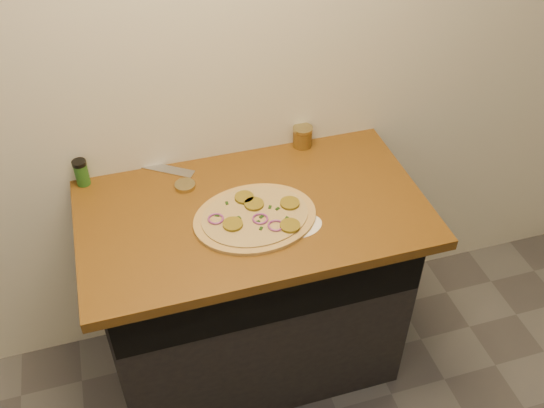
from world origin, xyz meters
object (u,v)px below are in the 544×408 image
object	(u,v)px
chefs_knife	(144,164)
spice_shaker	(81,172)
pizza	(255,217)
salsa_jar	(303,136)

from	to	relation	value
chefs_knife	spice_shaker	distance (m)	0.23
pizza	chefs_knife	bearing A→B (deg)	128.31
spice_shaker	salsa_jar	bearing A→B (deg)	0.00
chefs_knife	spice_shaker	bearing A→B (deg)	-168.23
chefs_knife	salsa_jar	world-z (taller)	salsa_jar
spice_shaker	chefs_knife	bearing A→B (deg)	11.77
pizza	chefs_knife	size ratio (longest dim) A/B	1.51
chefs_knife	pizza	bearing A→B (deg)	-51.69
pizza	spice_shaker	bearing A→B (deg)	146.53
spice_shaker	pizza	bearing A→B (deg)	-33.47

